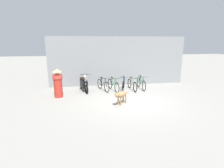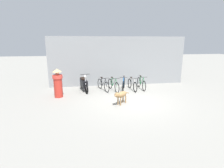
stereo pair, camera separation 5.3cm
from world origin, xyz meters
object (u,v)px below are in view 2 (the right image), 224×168
at_px(stray_dog, 121,95).
at_px(bicycle_4, 141,83).
at_px(bicycle_1, 113,85).
at_px(person_in_robes, 58,83).
at_px(bicycle_0, 103,85).
at_px(bicycle_3, 132,85).
at_px(motorcycle, 84,84).
at_px(bicycle_2, 124,84).

bearing_deg(stray_dog, bicycle_4, -170.25).
relative_size(bicycle_1, bicycle_4, 0.99).
height_order(bicycle_1, person_in_robes, person_in_robes).
xyz_separation_m(bicycle_0, bicycle_3, (1.81, -0.18, -0.01)).
relative_size(bicycle_4, person_in_robes, 1.09).
xyz_separation_m(motorcycle, person_in_robes, (-1.37, -1.00, 0.36)).
height_order(bicycle_4, motorcycle, motorcycle).
bearing_deg(motorcycle, bicycle_1, 69.55).
bearing_deg(bicycle_0, stray_dog, -6.77).
bearing_deg(bicycle_4, person_in_robes, -79.25).
bearing_deg(bicycle_1, stray_dog, -14.33).
xyz_separation_m(bicycle_1, bicycle_2, (0.67, 0.11, 0.01)).
relative_size(bicycle_3, bicycle_4, 0.95).
distance_m(bicycle_0, person_in_robes, 2.75).
bearing_deg(bicycle_4, motorcycle, -90.89).
height_order(stray_dog, person_in_robes, person_in_robes).
bearing_deg(motorcycle, bicycle_0, 73.68).
distance_m(bicycle_0, bicycle_3, 1.82).
bearing_deg(stray_dog, bicycle_2, -149.67).
xyz_separation_m(bicycle_3, stray_dog, (-1.22, -2.40, 0.14)).
bearing_deg(motorcycle, bicycle_2, 73.81).
bearing_deg(bicycle_0, person_in_robes, -89.10).
relative_size(bicycle_3, motorcycle, 0.92).
distance_m(bicycle_2, person_in_robes, 3.96).
distance_m(bicycle_3, stray_dog, 2.70).
bearing_deg(bicycle_0, bicycle_1, 56.23).
relative_size(bicycle_1, motorcycle, 0.95).
xyz_separation_m(bicycle_3, motorcycle, (-2.98, 0.24, 0.11)).
height_order(bicycle_1, bicycle_3, bicycle_1).
relative_size(bicycle_2, stray_dog, 1.74).
height_order(bicycle_3, stray_dog, bicycle_3).
height_order(bicycle_0, bicycle_2, bicycle_2).
bearing_deg(bicycle_3, person_in_robes, -84.82).
bearing_deg(bicycle_2, bicycle_3, 91.69).
height_order(bicycle_3, person_in_robes, person_in_robes).
distance_m(bicycle_3, bicycle_4, 0.67).
xyz_separation_m(bicycle_3, bicycle_4, (0.64, 0.17, 0.02)).
bearing_deg(bicycle_4, bicycle_2, -88.26).
xyz_separation_m(bicycle_2, stray_dog, (-0.70, -2.54, 0.11)).
xyz_separation_m(bicycle_4, motorcycle, (-3.63, 0.07, 0.09)).
bearing_deg(bicycle_3, bicycle_2, -109.29).
height_order(bicycle_2, person_in_robes, person_in_robes).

